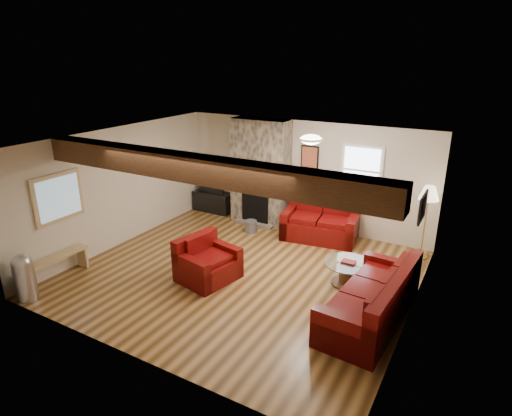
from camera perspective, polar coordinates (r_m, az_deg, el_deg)
The scene contains 18 objects.
room at distance 7.63m, azimuth -1.93°, elevation -0.38°, with size 8.00×8.00×8.00m.
oak_beam at distance 6.33m, azimuth -7.96°, elevation 5.24°, with size 6.00×0.36×0.38m, color black.
chimney_breast at distance 10.17m, azimuth 0.57°, elevation 4.64°, with size 1.40×0.67×2.50m.
back_window at distance 9.43m, azimuth 13.88°, elevation 4.91°, with size 0.90×0.08×1.10m, color white, non-canonical shape.
hatch_window at distance 8.49m, azimuth -24.87°, elevation 1.28°, with size 0.08×1.00×0.90m, color tan, non-canonical shape.
ceiling_dome at distance 7.70m, azimuth 7.33°, elevation 8.85°, with size 0.40×0.40×0.18m, color white, non-canonical shape.
artwork_back at distance 9.77m, azimuth 7.16°, elevation 6.75°, with size 0.42×0.06×0.52m, color black, non-canonical shape.
artwork_right at distance 6.79m, azimuth 21.28°, elevation 0.12°, with size 0.06×0.55×0.42m, color black, non-canonical shape.
sofa_three at distance 6.85m, azimuth 15.02°, elevation -11.22°, with size 2.21×0.93×0.86m, color #490507, non-canonical shape.
loveseat at distance 9.53m, azimuth 8.58°, elevation -1.66°, with size 1.61×0.93×0.86m, color #490507, non-canonical shape.
armchair_red at distance 7.81m, azimuth -6.43°, elevation -6.84°, with size 0.98×0.86×0.79m, color #490507, non-canonical shape.
coffee_table at distance 7.87m, azimuth 12.13°, elevation -8.50°, with size 0.86×0.86×0.45m.
tv_cabinet at distance 11.22m, azimuth -5.73°, elevation 0.86°, with size 1.03×0.41×0.52m, color black.
television at distance 11.07m, azimuth -5.82°, elevation 3.16°, with size 0.73×0.10×0.42m, color black.
floor_lamp at distance 8.89m, azimuth 22.05°, elevation 1.35°, with size 0.39×0.39×1.51m.
pine_bench at distance 8.66m, azimuth -24.94°, elevation -7.19°, with size 0.28×1.19×0.45m, color tan, non-canonical shape.
pedal_bin at distance 8.11m, azimuth -28.50°, elevation -8.09°, with size 0.33×0.33×0.83m, color #B2B1B7, non-canonical shape.
coal_bucket at distance 9.88m, azimuth -0.69°, elevation -2.43°, with size 0.30×0.30×0.28m, color slate, non-canonical shape.
Camera 1 is at (3.75, -6.10, 3.88)m, focal length 30.00 mm.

